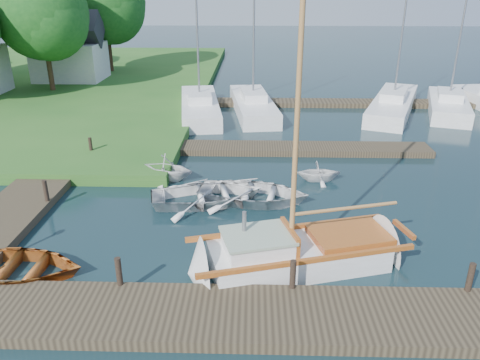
{
  "coord_description": "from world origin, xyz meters",
  "views": [
    {
      "loc": [
        0.43,
        -15.13,
        7.58
      ],
      "look_at": [
        0.0,
        0.0,
        1.2
      ],
      "focal_mm": 35.0,
      "sensor_mm": 36.0,
      "label": 1
    }
  ],
  "objects_px": {
    "mooring_post_4": "(46,191)",
    "marina_boat_4": "(448,104)",
    "tender_d": "(319,170)",
    "tree_3": "(41,12)",
    "tree_7": "(105,1)",
    "tender_a": "(207,192)",
    "house_c": "(69,53)",
    "tender_b": "(167,166)",
    "tender_c": "(253,191)",
    "mooring_post_5": "(91,146)",
    "mooring_post_2": "(293,274)",
    "marina_boat_1": "(253,104)",
    "dinghy": "(13,264)",
    "marina_boat_3": "(393,103)",
    "mooring_post_3": "(470,277)",
    "sailboat": "(302,254)",
    "mooring_post_1": "(119,271)",
    "marina_boat_0": "(200,105)"
  },
  "relations": [
    {
      "from": "mooring_post_4",
      "to": "marina_boat_4",
      "type": "relative_size",
      "value": 0.08
    },
    {
      "from": "mooring_post_3",
      "to": "mooring_post_5",
      "type": "bearing_deg",
      "value": 142.43
    },
    {
      "from": "mooring_post_3",
      "to": "marina_boat_3",
      "type": "bearing_deg",
      "value": 80.23
    },
    {
      "from": "mooring_post_2",
      "to": "marina_boat_1",
      "type": "xyz_separation_m",
      "value": [
        -1.08,
        18.99,
        -0.14
      ]
    },
    {
      "from": "mooring_post_4",
      "to": "marina_boat_3",
      "type": "height_order",
      "value": "marina_boat_3"
    },
    {
      "from": "tender_a",
      "to": "house_c",
      "type": "height_order",
      "value": "house_c"
    },
    {
      "from": "dinghy",
      "to": "tender_c",
      "type": "distance_m",
      "value": 8.39
    },
    {
      "from": "mooring_post_3",
      "to": "marina_boat_0",
      "type": "distance_m",
      "value": 20.52
    },
    {
      "from": "mooring_post_3",
      "to": "mooring_post_4",
      "type": "relative_size",
      "value": 1.0
    },
    {
      "from": "tender_b",
      "to": "tender_a",
      "type": "bearing_deg",
      "value": -120.57
    },
    {
      "from": "mooring_post_3",
      "to": "tree_7",
      "type": "height_order",
      "value": "tree_7"
    },
    {
      "from": "tender_a",
      "to": "tree_7",
      "type": "height_order",
      "value": "tree_7"
    },
    {
      "from": "tender_d",
      "to": "tree_3",
      "type": "bearing_deg",
      "value": 46.27
    },
    {
      "from": "tender_b",
      "to": "tender_c",
      "type": "relative_size",
      "value": 0.55
    },
    {
      "from": "mooring_post_5",
      "to": "marina_boat_4",
      "type": "relative_size",
      "value": 0.08
    },
    {
      "from": "mooring_post_1",
      "to": "sailboat",
      "type": "bearing_deg",
      "value": 17.37
    },
    {
      "from": "mooring_post_5",
      "to": "tender_c",
      "type": "height_order",
      "value": "mooring_post_5"
    },
    {
      "from": "mooring_post_3",
      "to": "marina_boat_1",
      "type": "bearing_deg",
      "value": 106.37
    },
    {
      "from": "mooring_post_1",
      "to": "tree_3",
      "type": "height_order",
      "value": "tree_3"
    },
    {
      "from": "mooring_post_2",
      "to": "mooring_post_5",
      "type": "bearing_deg",
      "value": 130.36
    },
    {
      "from": "tree_7",
      "to": "tender_a",
      "type": "bearing_deg",
      "value": -67.04
    },
    {
      "from": "tender_a",
      "to": "marina_boat_4",
      "type": "relative_size",
      "value": 0.41
    },
    {
      "from": "tender_d",
      "to": "tree_3",
      "type": "xyz_separation_m",
      "value": [
        -17.18,
        15.16,
        5.34
      ]
    },
    {
      "from": "mooring_post_1",
      "to": "dinghy",
      "type": "xyz_separation_m",
      "value": [
        -3.19,
        0.71,
        -0.3
      ]
    },
    {
      "from": "mooring_post_2",
      "to": "house_c",
      "type": "height_order",
      "value": "house_c"
    },
    {
      "from": "marina_boat_3",
      "to": "tree_7",
      "type": "distance_m",
      "value": 24.95
    },
    {
      "from": "mooring_post_1",
      "to": "tender_c",
      "type": "bearing_deg",
      "value": 59.04
    },
    {
      "from": "marina_boat_1",
      "to": "marina_boat_3",
      "type": "distance_m",
      "value": 8.93
    },
    {
      "from": "mooring_post_3",
      "to": "marina_boat_4",
      "type": "height_order",
      "value": "marina_boat_4"
    },
    {
      "from": "mooring_post_3",
      "to": "marina_boat_0",
      "type": "bearing_deg",
      "value": 115.73
    },
    {
      "from": "mooring_post_2",
      "to": "house_c",
      "type": "bearing_deg",
      "value": 119.86
    },
    {
      "from": "dinghy",
      "to": "house_c",
      "type": "height_order",
      "value": "house_c"
    },
    {
      "from": "tender_a",
      "to": "tree_3",
      "type": "bearing_deg",
      "value": 23.62
    },
    {
      "from": "mooring_post_5",
      "to": "tender_b",
      "type": "height_order",
      "value": "tender_b"
    },
    {
      "from": "marina_boat_3",
      "to": "marina_boat_4",
      "type": "relative_size",
      "value": 1.06
    },
    {
      "from": "tender_d",
      "to": "marina_boat_0",
      "type": "relative_size",
      "value": 0.18
    },
    {
      "from": "tender_c",
      "to": "marina_boat_1",
      "type": "height_order",
      "value": "marina_boat_1"
    },
    {
      "from": "house_c",
      "to": "tree_7",
      "type": "height_order",
      "value": "tree_7"
    },
    {
      "from": "marina_boat_3",
      "to": "marina_boat_4",
      "type": "height_order",
      "value": "marina_boat_3"
    },
    {
      "from": "sailboat",
      "to": "marina_boat_4",
      "type": "bearing_deg",
      "value": 43.06
    },
    {
      "from": "mooring_post_3",
      "to": "tender_b",
      "type": "xyz_separation_m",
      "value": [
        -9.1,
        7.87,
        -0.1
      ]
    },
    {
      "from": "mooring_post_4",
      "to": "marina_boat_4",
      "type": "height_order",
      "value": "marina_boat_4"
    },
    {
      "from": "mooring_post_4",
      "to": "tender_b",
      "type": "relative_size",
      "value": 0.35
    },
    {
      "from": "marina_boat_1",
      "to": "tree_3",
      "type": "relative_size",
      "value": 1.2
    },
    {
      "from": "mooring_post_5",
      "to": "marina_boat_3",
      "type": "xyz_separation_m",
      "value": [
        16.35,
        9.43,
        -0.14
      ]
    },
    {
      "from": "mooring_post_5",
      "to": "tender_a",
      "type": "relative_size",
      "value": 0.19
    },
    {
      "from": "mooring_post_4",
      "to": "tender_b",
      "type": "bearing_deg",
      "value": 36.35
    },
    {
      "from": "tender_d",
      "to": "tree_7",
      "type": "xyz_separation_m",
      "value": [
        -15.18,
        23.16,
        5.73
      ]
    },
    {
      "from": "tender_b",
      "to": "tree_3",
      "type": "xyz_separation_m",
      "value": [
        -10.9,
        15.18,
        5.21
      ]
    },
    {
      "from": "mooring_post_3",
      "to": "tender_c",
      "type": "distance_m",
      "value": 8.01
    }
  ]
}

